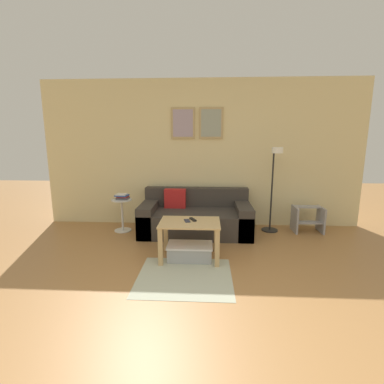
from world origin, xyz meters
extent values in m
plane|color=#A87542|center=(0.00, 0.00, 0.00)|extent=(16.00, 16.00, 0.00)
cube|color=beige|center=(0.00, 3.10, 1.27)|extent=(5.60, 0.06, 2.55)
cube|color=tan|center=(-0.32, 3.06, 1.81)|extent=(0.41, 0.02, 0.53)
cube|color=#A393A8|center=(-0.32, 3.05, 1.81)|extent=(0.34, 0.01, 0.46)
cube|color=tan|center=(0.16, 3.06, 1.81)|extent=(0.41, 0.02, 0.53)
cube|color=#939E8E|center=(0.16, 3.05, 1.81)|extent=(0.34, 0.01, 0.46)
cube|color=#B2B79E|center=(-0.14, 1.07, 0.00)|extent=(1.07, 0.97, 0.01)
cube|color=#38332D|center=(-0.08, 2.58, 0.19)|extent=(1.79, 0.90, 0.38)
cube|color=#38332D|center=(-0.08, 2.93, 0.54)|extent=(1.79, 0.20, 0.32)
cube|color=#38332D|center=(-0.86, 2.58, 0.25)|extent=(0.24, 0.90, 0.50)
cube|color=#38332D|center=(0.70, 2.58, 0.25)|extent=(0.24, 0.90, 0.50)
cube|color=red|center=(-0.44, 2.76, 0.54)|extent=(0.36, 0.14, 0.32)
cube|color=tan|center=(-0.12, 1.58, 0.49)|extent=(0.77, 0.53, 0.02)
cube|color=tan|center=(-0.46, 1.35, 0.24)|extent=(0.06, 0.06, 0.48)
cube|color=tan|center=(0.23, 1.35, 0.24)|extent=(0.06, 0.06, 0.48)
cube|color=tan|center=(-0.46, 1.81, 0.24)|extent=(0.06, 0.06, 0.48)
cube|color=tan|center=(0.23, 1.81, 0.24)|extent=(0.06, 0.06, 0.48)
cube|color=#9EA3A8|center=(-0.11, 1.55, 0.09)|extent=(0.56, 0.32, 0.18)
cube|color=silver|center=(-0.11, 1.55, 0.19)|extent=(0.59, 0.35, 0.02)
cylinder|color=black|center=(1.18, 2.76, 0.01)|extent=(0.27, 0.27, 0.02)
cylinder|color=black|center=(1.18, 2.76, 0.71)|extent=(0.03, 0.03, 1.38)
cylinder|color=black|center=(1.18, 2.65, 1.40)|extent=(0.02, 0.22, 0.02)
cylinder|color=white|center=(1.18, 2.54, 1.37)|extent=(0.17, 0.17, 0.09)
cylinder|color=silver|center=(-1.32, 2.61, 0.01)|extent=(0.28, 0.28, 0.01)
cylinder|color=silver|center=(-1.32, 2.61, 0.27)|extent=(0.04, 0.04, 0.52)
cylinder|color=silver|center=(-1.32, 2.61, 0.54)|extent=(0.33, 0.33, 0.02)
cube|color=#4C4C51|center=(-1.31, 2.63, 0.56)|extent=(0.21, 0.15, 0.03)
cube|color=#B73333|center=(-1.31, 2.64, 0.59)|extent=(0.19, 0.15, 0.03)
cube|color=#335199|center=(-1.32, 2.63, 0.61)|extent=(0.22, 0.20, 0.02)
cube|color=silver|center=(-1.33, 2.63, 0.63)|extent=(0.17, 0.16, 0.02)
cube|color=black|center=(-0.08, 1.65, 0.51)|extent=(0.10, 0.15, 0.02)
cube|color=#1E2338|center=(-0.15, 1.61, 0.50)|extent=(0.10, 0.15, 0.01)
cube|color=#99999E|center=(1.58, 2.74, 0.21)|extent=(0.03, 0.35, 0.43)
cube|color=#99999E|center=(2.02, 2.74, 0.21)|extent=(0.03, 0.35, 0.43)
cube|color=#99999E|center=(1.80, 2.68, 0.18)|extent=(0.41, 0.16, 0.02)
cube|color=#99999E|center=(1.80, 2.80, 0.42)|extent=(0.41, 0.16, 0.02)
camera|label=1|loc=(0.10, -1.85, 1.56)|focal=26.00mm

